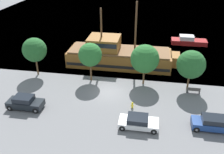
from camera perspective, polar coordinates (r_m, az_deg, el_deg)
The scene contains 13 objects.
ground_plane at distance 32.78m, azimuth -0.65°, elevation -3.47°, with size 160.00×160.00×0.00m, color slate.
water_surface at distance 73.70m, azimuth 5.60°, elevation 14.45°, with size 80.00×80.00×0.00m, color #33566B.
pirate_ship at distance 39.66m, azimuth 1.34°, elevation 5.03°, with size 17.41×5.36×10.06m.
moored_boat_dockside at distance 50.97m, azimuth 17.05°, elevation 7.89°, with size 6.65×2.42×1.66m.
parked_car_curb_front at distance 31.07m, azimuth -19.26°, elevation -5.49°, with size 4.18×1.84×1.59m.
parked_car_curb_mid at distance 28.33m, azimuth 22.32°, elevation -9.77°, with size 4.60×1.83×1.50m.
parked_car_curb_rear at distance 26.74m, azimuth 6.04°, elevation -10.16°, with size 4.15×2.02×1.32m.
fire_hydrant at distance 29.69m, azimuth 4.67°, elevation -6.34°, with size 0.42×0.25×0.76m.
bench_promenade_east at distance 34.04m, azimuth 18.10°, elevation -2.87°, with size 1.70×0.45×0.85m.
tree_row_east at distance 37.21m, azimuth -17.29°, elevation 5.95°, with size 3.43×3.43×5.65m.
tree_row_mideast at distance 34.07m, azimuth -5.02°, elevation 5.07°, with size 3.24×3.24×5.53m.
tree_row_midwest at distance 33.33m, azimuth 7.51°, elevation 4.13°, with size 3.83×3.83×5.68m.
tree_row_west at distance 33.06m, azimuth 17.61°, elevation 2.73°, with size 3.62×3.62×5.55m.
Camera 1 is at (5.03, -27.51, 17.12)m, focal length 40.00 mm.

